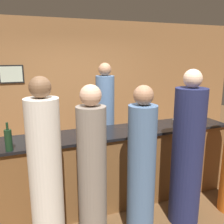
{
  "coord_description": "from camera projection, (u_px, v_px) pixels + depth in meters",
  "views": [
    {
      "loc": [
        -1.12,
        -3.06,
        2.12
      ],
      "look_at": [
        0.1,
        0.1,
        1.33
      ],
      "focal_mm": 40.0,
      "sensor_mm": 36.0,
      "label": 1
    }
  ],
  "objects": [
    {
      "name": "ground_plane",
      "position": [
        108.0,
        202.0,
        3.65
      ],
      "size": [
        14.0,
        14.0,
        0.0
      ],
      "primitive_type": "plane",
      "color": "brown"
    },
    {
      "name": "back_wall",
      "position": [
        74.0,
        89.0,
        5.19
      ],
      "size": [
        8.0,
        0.08,
        2.8
      ],
      "color": "olive",
      "rests_on": "ground_plane"
    },
    {
      "name": "bar_counter",
      "position": [
        108.0,
        168.0,
        3.53
      ],
      "size": [
        3.66,
        0.61,
        1.08
      ],
      "color": "brown",
      "rests_on": "ground_plane"
    },
    {
      "name": "bartender",
      "position": [
        105.0,
        125.0,
        4.25
      ],
      "size": [
        0.31,
        0.31,
        1.98
      ],
      "rotation": [
        0.0,
        0.0,
        3.14
      ],
      "color": "#4C6B93",
      "rests_on": "ground_plane"
    },
    {
      "name": "guest_0",
      "position": [
        141.0,
        170.0,
        2.81
      ],
      "size": [
        0.32,
        0.32,
        1.8
      ],
      "color": "#4C6B93",
      "rests_on": "ground_plane"
    },
    {
      "name": "guest_1",
      "position": [
        46.0,
        180.0,
        2.47
      ],
      "size": [
        0.33,
        0.33,
        1.93
      ],
      "color": "silver",
      "rests_on": "ground_plane"
    },
    {
      "name": "guest_2",
      "position": [
        92.0,
        173.0,
        2.71
      ],
      "size": [
        0.32,
        0.32,
        1.82
      ],
      "color": "gray",
      "rests_on": "ground_plane"
    },
    {
      "name": "guest_3",
      "position": [
        187.0,
        155.0,
        3.07
      ],
      "size": [
        0.38,
        0.38,
        1.95
      ],
      "color": "#1E234C",
      "rests_on": "ground_plane"
    },
    {
      "name": "wine_bottle_0",
      "position": [
        8.0,
        140.0,
        2.72
      ],
      "size": [
        0.08,
        0.08,
        0.32
      ],
      "color": "black",
      "rests_on": "bar_counter"
    },
    {
      "name": "wine_bottle_1",
      "position": [
        50.0,
        136.0,
        2.9
      ],
      "size": [
        0.07,
        0.07,
        0.28
      ],
      "color": "black",
      "rests_on": "bar_counter"
    },
    {
      "name": "wine_bottle_2",
      "position": [
        190.0,
        120.0,
        3.6
      ],
      "size": [
        0.07,
        0.07,
        0.28
      ],
      "color": "black",
      "rests_on": "bar_counter"
    },
    {
      "name": "ice_bucket",
      "position": [
        137.0,
        120.0,
        3.67
      ],
      "size": [
        0.16,
        0.16,
        0.17
      ],
      "color": "silver",
      "rests_on": "bar_counter"
    },
    {
      "name": "wine_glass_0",
      "position": [
        179.0,
        119.0,
        3.59
      ],
      "size": [
        0.08,
        0.08,
        0.16
      ],
      "color": "silver",
      "rests_on": "bar_counter"
    },
    {
      "name": "wine_glass_3",
      "position": [
        176.0,
        118.0,
        3.72
      ],
      "size": [
        0.08,
        0.08,
        0.14
      ],
      "color": "silver",
      "rests_on": "bar_counter"
    },
    {
      "name": "wine_glass_4",
      "position": [
        197.0,
        115.0,
        3.78
      ],
      "size": [
        0.08,
        0.08,
        0.17
      ],
      "color": "silver",
      "rests_on": "bar_counter"
    },
    {
      "name": "wine_glass_5",
      "position": [
        140.0,
        124.0,
        3.4
      ],
      "size": [
        0.07,
        0.07,
        0.16
      ],
      "color": "silver",
      "rests_on": "bar_counter"
    }
  ]
}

